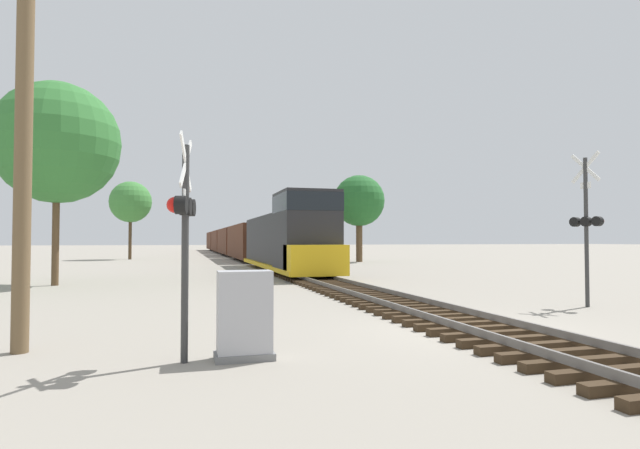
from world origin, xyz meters
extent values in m
plane|color=gray|center=(0.00, 0.00, 0.00)|extent=(400.00, 400.00, 0.00)
cube|color=#382819|center=(0.00, -3.90, 0.08)|extent=(2.60, 0.22, 0.16)
cube|color=#382819|center=(0.00, -3.30, 0.08)|extent=(2.60, 0.22, 0.16)
cube|color=#382819|center=(0.00, -2.70, 0.08)|extent=(2.60, 0.22, 0.16)
cube|color=#382819|center=(0.00, -2.10, 0.08)|extent=(2.60, 0.22, 0.16)
cube|color=#382819|center=(0.00, -1.50, 0.08)|extent=(2.60, 0.22, 0.16)
cube|color=#382819|center=(0.00, -0.90, 0.08)|extent=(2.60, 0.22, 0.16)
cube|color=#382819|center=(0.00, -0.30, 0.08)|extent=(2.60, 0.22, 0.16)
cube|color=#382819|center=(0.00, 0.30, 0.08)|extent=(2.60, 0.22, 0.16)
cube|color=#382819|center=(0.00, 0.90, 0.08)|extent=(2.60, 0.22, 0.16)
cube|color=#382819|center=(0.00, 1.50, 0.08)|extent=(2.60, 0.22, 0.16)
cube|color=#382819|center=(0.00, 2.10, 0.08)|extent=(2.60, 0.22, 0.16)
cube|color=#382819|center=(0.00, 2.70, 0.08)|extent=(2.60, 0.22, 0.16)
cube|color=#382819|center=(0.00, 3.30, 0.08)|extent=(2.60, 0.22, 0.16)
cube|color=#382819|center=(0.00, 3.90, 0.08)|extent=(2.60, 0.22, 0.16)
cube|color=#382819|center=(0.00, 4.50, 0.08)|extent=(2.60, 0.22, 0.16)
cube|color=#382819|center=(0.00, 5.10, 0.08)|extent=(2.60, 0.22, 0.16)
cube|color=#382819|center=(0.00, 5.70, 0.08)|extent=(2.60, 0.22, 0.16)
cube|color=#382819|center=(0.00, 6.30, 0.08)|extent=(2.60, 0.22, 0.16)
cube|color=#382819|center=(0.00, 6.90, 0.08)|extent=(2.60, 0.22, 0.16)
cube|color=#382819|center=(0.00, 7.50, 0.08)|extent=(2.60, 0.22, 0.16)
cube|color=#382819|center=(0.00, 8.10, 0.08)|extent=(2.60, 0.22, 0.16)
cube|color=#382819|center=(0.00, 8.70, 0.08)|extent=(2.60, 0.22, 0.16)
cube|color=#382819|center=(0.00, 9.30, 0.08)|extent=(2.60, 0.22, 0.16)
cube|color=#382819|center=(0.00, 9.90, 0.08)|extent=(2.60, 0.22, 0.16)
cube|color=#382819|center=(0.00, 10.50, 0.08)|extent=(2.60, 0.22, 0.16)
cube|color=#382819|center=(0.00, 11.10, 0.08)|extent=(2.60, 0.22, 0.16)
cube|color=#382819|center=(0.00, 11.70, 0.08)|extent=(2.60, 0.22, 0.16)
cube|color=#382819|center=(0.00, 12.30, 0.08)|extent=(2.60, 0.22, 0.16)
cube|color=#382819|center=(0.00, 12.90, 0.08)|extent=(2.60, 0.22, 0.16)
cube|color=#382819|center=(0.00, 13.50, 0.08)|extent=(2.60, 0.22, 0.16)
cube|color=#382819|center=(0.00, 14.10, 0.08)|extent=(2.60, 0.22, 0.16)
cube|color=#382819|center=(0.00, 14.70, 0.08)|extent=(2.60, 0.22, 0.16)
cube|color=#382819|center=(0.00, 15.30, 0.08)|extent=(2.60, 0.22, 0.16)
cube|color=#382819|center=(0.00, 15.90, 0.08)|extent=(2.60, 0.22, 0.16)
cube|color=#382819|center=(0.00, 16.50, 0.08)|extent=(2.60, 0.22, 0.16)
cube|color=#382819|center=(0.00, 17.10, 0.08)|extent=(2.60, 0.22, 0.16)
cube|color=#382819|center=(0.00, 17.70, 0.08)|extent=(2.60, 0.22, 0.16)
cube|color=#382819|center=(0.00, 18.30, 0.08)|extent=(2.60, 0.22, 0.16)
cube|color=#382819|center=(0.00, 18.90, 0.08)|extent=(2.60, 0.22, 0.16)
cube|color=#382819|center=(0.00, 19.50, 0.08)|extent=(2.60, 0.22, 0.16)
cube|color=slate|center=(-0.72, 0.00, 0.23)|extent=(0.07, 160.00, 0.15)
cube|color=slate|center=(0.72, 0.00, 0.23)|extent=(0.07, 160.00, 0.15)
cube|color=#232326|center=(0.00, 24.48, 1.98)|extent=(2.46, 12.61, 3.33)
cube|color=#232326|center=(0.00, 15.65, 2.45)|extent=(2.89, 3.96, 4.27)
cube|color=black|center=(0.00, 15.65, 3.96)|extent=(2.92, 4.00, 0.94)
cube|color=gold|center=(0.00, 13.67, 1.06)|extent=(2.89, 1.80, 1.49)
cube|color=gold|center=(0.00, 21.77, 0.43)|extent=(2.95, 17.66, 0.24)
cube|color=black|center=(0.00, 15.92, 0.50)|extent=(1.58, 2.20, 1.00)
cube|color=black|center=(0.00, 27.63, 0.50)|extent=(1.58, 2.20, 1.00)
cube|color=#4C2819|center=(0.00, 39.48, 1.91)|extent=(2.75, 14.78, 3.20)
cube|color=black|center=(0.00, 34.68, 0.45)|extent=(1.58, 2.20, 0.90)
cube|color=black|center=(0.00, 44.29, 0.45)|extent=(1.58, 2.20, 0.90)
cube|color=#4C2819|center=(0.00, 55.57, 1.91)|extent=(2.75, 14.78, 3.20)
cube|color=black|center=(0.00, 50.77, 0.45)|extent=(1.58, 2.20, 0.90)
cube|color=black|center=(0.00, 60.37, 0.45)|extent=(1.58, 2.20, 0.90)
cube|color=#4C2819|center=(0.00, 71.66, 1.91)|extent=(2.75, 14.78, 3.20)
cube|color=black|center=(0.00, 66.86, 0.45)|extent=(1.58, 2.20, 0.90)
cube|color=black|center=(0.00, 76.46, 0.45)|extent=(1.58, 2.20, 0.90)
cube|color=#4C2819|center=(0.00, 87.75, 1.91)|extent=(2.75, 14.78, 3.20)
cube|color=black|center=(0.00, 82.94, 0.45)|extent=(1.58, 2.20, 0.90)
cube|color=black|center=(0.00, 92.55, 0.45)|extent=(1.58, 2.20, 0.90)
cylinder|color=#333333|center=(-6.27, -1.24, 1.82)|extent=(0.12, 0.12, 3.63)
cube|color=white|center=(-6.27, -1.24, 3.33)|extent=(0.21, 0.91, 0.93)
cube|color=white|center=(-6.27, -1.24, 3.33)|extent=(0.21, 0.91, 0.93)
cube|color=black|center=(-6.27, -1.24, 2.60)|extent=(0.23, 0.85, 0.06)
cylinder|color=black|center=(-6.20, -0.90, 2.60)|extent=(0.24, 0.33, 0.30)
sphere|color=red|center=(-6.30, -0.88, 2.60)|extent=(0.26, 0.26, 0.26)
cylinder|color=black|center=(-6.27, -1.24, 2.60)|extent=(0.24, 0.33, 0.30)
sphere|color=red|center=(-6.37, -1.22, 2.60)|extent=(0.26, 0.26, 0.26)
cylinder|color=black|center=(-6.34, -1.59, 2.60)|extent=(0.24, 0.33, 0.30)
sphere|color=red|center=(-6.44, -1.57, 2.60)|extent=(0.26, 0.26, 0.26)
cube|color=white|center=(-6.27, -1.24, 2.78)|extent=(0.09, 0.32, 0.20)
cylinder|color=#333333|center=(5.59, 2.61, 2.28)|extent=(0.12, 0.12, 4.56)
cube|color=white|center=(5.59, 2.61, 4.26)|extent=(0.28, 0.90, 0.93)
cube|color=white|center=(5.59, 2.61, 4.26)|extent=(0.28, 0.90, 0.93)
cube|color=black|center=(5.59, 2.61, 2.60)|extent=(0.29, 0.84, 0.06)
cylinder|color=black|center=(5.69, 2.27, 2.60)|extent=(0.25, 0.34, 0.30)
sphere|color=red|center=(5.78, 2.30, 2.60)|extent=(0.26, 0.26, 0.26)
cylinder|color=black|center=(5.59, 2.61, 2.60)|extent=(0.25, 0.34, 0.30)
sphere|color=red|center=(5.69, 2.63, 2.60)|extent=(0.26, 0.26, 0.26)
cylinder|color=black|center=(5.50, 2.95, 2.60)|extent=(0.25, 0.34, 0.30)
sphere|color=red|center=(5.60, 2.97, 2.60)|extent=(0.26, 0.26, 0.26)
cube|color=white|center=(5.59, 2.61, 3.71)|extent=(0.11, 0.32, 0.20)
cube|color=slate|center=(-5.28, -1.28, 0.06)|extent=(1.00, 0.57, 0.12)
cube|color=#ADADB2|center=(-5.28, -1.28, 0.81)|extent=(0.91, 0.51, 1.39)
cylinder|color=brown|center=(-9.13, 0.31, 4.59)|extent=(0.30, 0.30, 9.17)
cylinder|color=brown|center=(-11.78, 14.87, 2.39)|extent=(0.30, 0.30, 4.78)
sphere|color=#337533|center=(-11.78, 14.87, 6.42)|extent=(5.47, 5.47, 5.47)
cylinder|color=brown|center=(9.67, 33.98, 2.14)|extent=(0.60, 0.60, 4.29)
sphere|color=#236028|center=(9.67, 33.98, 5.72)|extent=(4.78, 4.78, 4.78)
cylinder|color=#473521|center=(-11.53, 45.87, 2.38)|extent=(0.33, 0.33, 4.75)
sphere|color=#3D7F38|center=(-11.53, 45.87, 6.05)|extent=(4.31, 4.31, 4.31)
camera|label=1|loc=(-6.33, -9.87, 2.04)|focal=28.00mm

